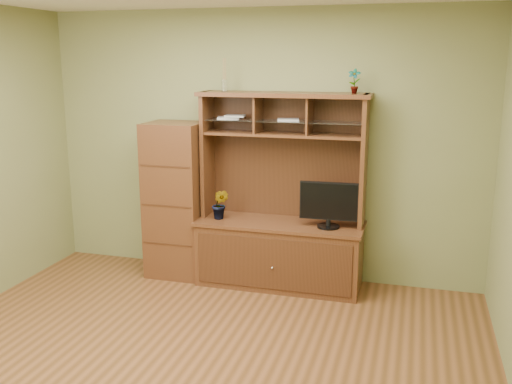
% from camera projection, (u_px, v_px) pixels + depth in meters
% --- Properties ---
extents(room, '(4.54, 4.04, 2.74)m').
position_uv_depth(room, '(182.00, 187.00, 3.91)').
color(room, '#563418').
rests_on(room, ground).
extents(media_hutch, '(1.66, 0.61, 1.90)m').
position_uv_depth(media_hutch, '(280.00, 234.00, 5.64)').
color(media_hutch, '#4C2415').
rests_on(media_hutch, room).
extents(monitor, '(0.55, 0.21, 0.44)m').
position_uv_depth(monitor, '(329.00, 204.00, 5.35)').
color(monitor, black).
rests_on(monitor, media_hutch).
extents(orchid_plant, '(0.17, 0.14, 0.30)m').
position_uv_depth(orchid_plant, '(220.00, 204.00, 5.66)').
color(orchid_plant, '#21531C').
rests_on(orchid_plant, media_hutch).
extents(top_plant, '(0.13, 0.09, 0.23)m').
position_uv_depth(top_plant, '(354.00, 81.00, 5.20)').
color(top_plant, '#3B6924').
rests_on(top_plant, media_hutch).
extents(reed_diffuser, '(0.06, 0.06, 0.32)m').
position_uv_depth(reed_diffuser, '(224.00, 78.00, 5.53)').
color(reed_diffuser, silver).
rests_on(reed_diffuser, media_hutch).
extents(magazines, '(0.85, 0.21, 0.04)m').
position_uv_depth(magazines, '(249.00, 118.00, 5.55)').
color(magazines, silver).
rests_on(magazines, media_hutch).
extents(side_cabinet, '(0.57, 0.52, 1.59)m').
position_uv_depth(side_cabinet, '(177.00, 200.00, 5.87)').
color(side_cabinet, '#4C2415').
rests_on(side_cabinet, room).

